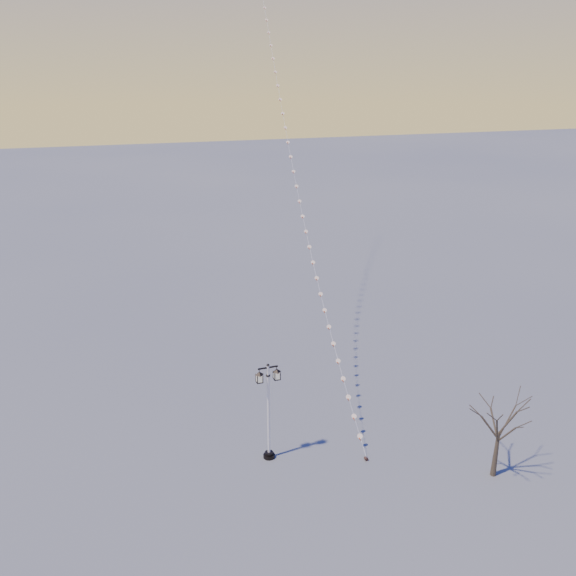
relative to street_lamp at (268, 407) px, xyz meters
name	(u,v)px	position (x,y,z in m)	size (l,w,h in m)	color
ground	(350,488)	(3.02, -3.59, -3.02)	(300.00, 300.00, 0.00)	slate
street_lamp	(268,407)	(0.00, 0.00, 0.00)	(1.39, 0.61, 5.46)	black
bare_tree	(500,421)	(10.26, -4.88, 0.12)	(2.73, 2.73, 4.54)	#393023
kite_train	(297,144)	(7.30, 17.13, 10.94)	(5.74, 38.47, 28.15)	black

